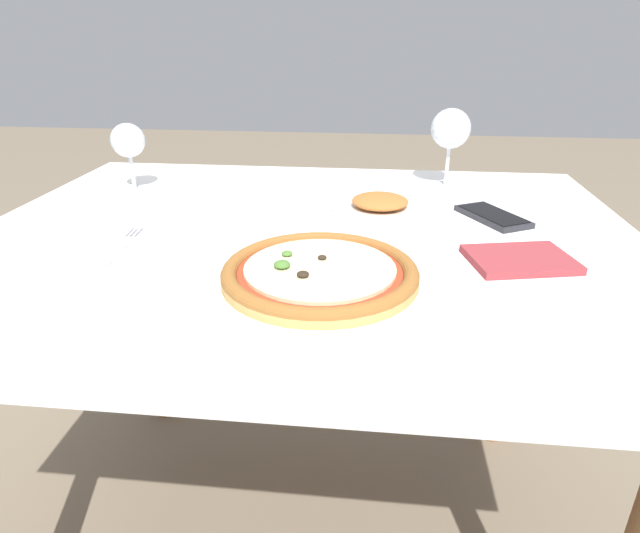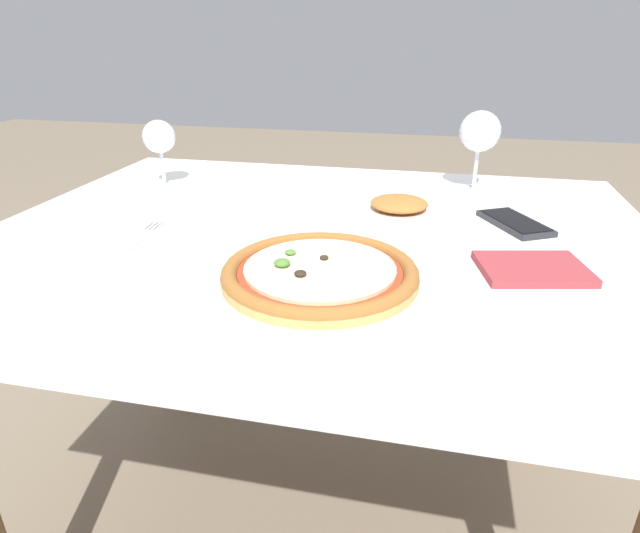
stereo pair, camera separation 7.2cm
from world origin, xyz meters
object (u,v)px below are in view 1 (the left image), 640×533
cell_phone (493,216)px  side_plate (380,206)px  fork (123,245)px  wine_glass_far_left (128,143)px  wine_glass_far_right (451,130)px  dining_table (304,282)px  pizza_plate (320,275)px

cell_phone → side_plate: (-0.21, 0.02, 0.01)m
fork → side_plate: side_plate is taller
wine_glass_far_left → side_plate: 0.55m
cell_phone → side_plate: bearing=174.8°
wine_glass_far_left → wine_glass_far_right: bearing=9.2°
fork → side_plate: 0.47m
wine_glass_far_left → cell_phone: size_ratio=0.91×
dining_table → cell_phone: size_ratio=7.27×
pizza_plate → cell_phone: bearing=47.5°
pizza_plate → wine_glass_far_right: size_ratio=1.76×
pizza_plate → fork: pizza_plate is taller
dining_table → fork: size_ratio=6.85×
wine_glass_far_right → cell_phone: wine_glass_far_right is taller
dining_table → pizza_plate: (0.05, -0.20, 0.11)m
wine_glass_far_left → cell_phone: bearing=-8.4°
fork → side_plate: size_ratio=0.91×
pizza_plate → wine_glass_far_left: (-0.45, 0.43, 0.09)m
pizza_plate → fork: 0.35m
fork → wine_glass_far_right: 0.71m
fork → wine_glass_far_left: bearing=110.6°
fork → cell_phone: 0.66m
side_plate → wine_glass_far_right: bearing=54.0°
wine_glass_far_left → cell_phone: (0.74, -0.11, -0.10)m
pizza_plate → wine_glass_far_left: 0.63m
dining_table → pizza_plate: 0.23m
dining_table → wine_glass_far_right: bearing=50.6°
dining_table → side_plate: size_ratio=6.25×
wine_glass_far_left → cell_phone: wine_glass_far_left is taller
pizza_plate → wine_glass_far_right: 0.59m
wine_glass_far_left → side_plate: wine_glass_far_left is taller
cell_phone → wine_glass_far_right: bearing=106.2°
pizza_plate → fork: bearing=161.8°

